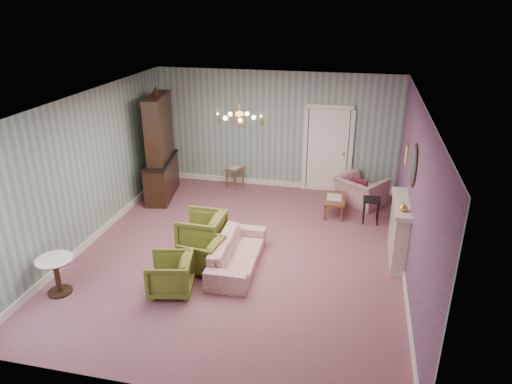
% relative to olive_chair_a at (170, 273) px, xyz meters
% --- Properties ---
extents(floor, '(7.00, 7.00, 0.00)m').
position_rel_olive_chair_a_xyz_m(floor, '(0.81, 1.51, -0.36)').
color(floor, '#8F5363').
rests_on(floor, ground).
extents(ceiling, '(7.00, 7.00, 0.00)m').
position_rel_olive_chair_a_xyz_m(ceiling, '(0.81, 1.51, 2.54)').
color(ceiling, white).
rests_on(ceiling, ground).
extents(wall_back, '(6.00, 0.00, 6.00)m').
position_rel_olive_chair_a_xyz_m(wall_back, '(0.81, 5.01, 1.09)').
color(wall_back, gray).
rests_on(wall_back, ground).
extents(wall_front, '(6.00, 0.00, 6.00)m').
position_rel_olive_chair_a_xyz_m(wall_front, '(0.81, -1.99, 1.09)').
color(wall_front, gray).
rests_on(wall_front, ground).
extents(wall_left, '(0.00, 7.00, 7.00)m').
position_rel_olive_chair_a_xyz_m(wall_left, '(-2.19, 1.51, 1.09)').
color(wall_left, gray).
rests_on(wall_left, ground).
extents(wall_right, '(0.00, 7.00, 7.00)m').
position_rel_olive_chair_a_xyz_m(wall_right, '(3.81, 1.51, 1.09)').
color(wall_right, gray).
rests_on(wall_right, ground).
extents(wall_right_floral, '(0.00, 7.00, 7.00)m').
position_rel_olive_chair_a_xyz_m(wall_right_floral, '(3.80, 1.51, 1.09)').
color(wall_right_floral, '#B65B8E').
rests_on(wall_right_floral, ground).
extents(door, '(1.12, 0.12, 2.16)m').
position_rel_olive_chair_a_xyz_m(door, '(2.11, 4.97, 0.72)').
color(door, white).
rests_on(door, floor).
extents(olive_chair_a, '(0.78, 0.81, 0.71)m').
position_rel_olive_chair_a_xyz_m(olive_chair_a, '(0.00, 0.00, 0.00)').
color(olive_chair_a, '#656824').
rests_on(olive_chair_a, floor).
extents(olive_chair_b, '(0.69, 0.73, 0.68)m').
position_rel_olive_chair_a_xyz_m(olive_chair_b, '(0.28, 0.77, -0.02)').
color(olive_chair_b, '#656824').
rests_on(olive_chair_b, floor).
extents(olive_chair_c, '(0.77, 0.82, 0.82)m').
position_rel_olive_chair_a_xyz_m(olive_chair_c, '(0.06, 1.45, 0.06)').
color(olive_chair_c, '#656824').
rests_on(olive_chair_c, floor).
extents(sofa_chintz, '(0.58, 1.87, 0.73)m').
position_rel_olive_chair_a_xyz_m(sofa_chintz, '(0.87, 1.00, 0.01)').
color(sofa_chintz, '#A14160').
rests_on(sofa_chintz, floor).
extents(wingback_chair, '(1.21, 1.13, 0.89)m').
position_rel_olive_chair_a_xyz_m(wingback_chair, '(2.97, 4.29, 0.09)').
color(wingback_chair, '#A14160').
rests_on(wingback_chair, floor).
extents(dresser, '(0.80, 1.63, 2.61)m').
position_rel_olive_chair_a_xyz_m(dresser, '(-1.72, 3.73, 0.95)').
color(dresser, black).
rests_on(dresser, floor).
extents(fireplace, '(0.30, 1.40, 1.16)m').
position_rel_olive_chair_a_xyz_m(fireplace, '(3.67, 1.91, 0.22)').
color(fireplace, beige).
rests_on(fireplace, floor).
extents(mantel_vase, '(0.15, 0.15, 0.15)m').
position_rel_olive_chair_a_xyz_m(mantel_vase, '(3.65, 1.51, 0.88)').
color(mantel_vase, gold).
rests_on(mantel_vase, fireplace).
extents(oval_mirror, '(0.04, 0.76, 0.84)m').
position_rel_olive_chair_a_xyz_m(oval_mirror, '(3.77, 1.91, 1.49)').
color(oval_mirror, white).
rests_on(oval_mirror, wall_right).
extents(framed_print, '(0.04, 0.34, 0.42)m').
position_rel_olive_chair_a_xyz_m(framed_print, '(3.78, 3.26, 1.24)').
color(framed_print, gold).
rests_on(framed_print, wall_right).
extents(coffee_table, '(0.48, 0.83, 0.41)m').
position_rel_olive_chair_a_xyz_m(coffee_table, '(2.41, 3.59, -0.15)').
color(coffee_table, brown).
rests_on(coffee_table, floor).
extents(side_table_black, '(0.37, 0.37, 0.54)m').
position_rel_olive_chair_a_xyz_m(side_table_black, '(3.21, 3.36, -0.08)').
color(side_table_black, black).
rests_on(side_table_black, floor).
extents(pedestal_table, '(0.72, 0.72, 0.64)m').
position_rel_olive_chair_a_xyz_m(pedestal_table, '(-1.78, -0.43, -0.03)').
color(pedestal_table, black).
rests_on(pedestal_table, floor).
extents(nesting_table, '(0.47, 0.52, 0.56)m').
position_rel_olive_chair_a_xyz_m(nesting_table, '(-0.15, 4.65, -0.08)').
color(nesting_table, brown).
rests_on(nesting_table, floor).
extents(gilt_mirror_back, '(0.28, 0.06, 0.36)m').
position_rel_olive_chair_a_xyz_m(gilt_mirror_back, '(-0.09, 4.97, 1.34)').
color(gilt_mirror_back, gold).
rests_on(gilt_mirror_back, wall_back).
extents(sconce_left, '(0.16, 0.12, 0.30)m').
position_rel_olive_chair_a_xyz_m(sconce_left, '(-0.64, 4.95, 1.34)').
color(sconce_left, gold).
rests_on(sconce_left, wall_back).
extents(sconce_right, '(0.16, 0.12, 0.30)m').
position_rel_olive_chair_a_xyz_m(sconce_right, '(0.46, 4.95, 1.34)').
color(sconce_right, gold).
rests_on(sconce_right, wall_back).
extents(chandelier, '(0.56, 0.56, 0.36)m').
position_rel_olive_chair_a_xyz_m(chandelier, '(0.81, 1.51, 2.27)').
color(chandelier, gold).
rests_on(chandelier, ceiling).
extents(burgundy_cushion, '(0.41, 0.28, 0.39)m').
position_rel_olive_chair_a_xyz_m(burgundy_cushion, '(2.92, 4.14, 0.12)').
color(burgundy_cushion, maroon).
rests_on(burgundy_cushion, wingback_chair).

